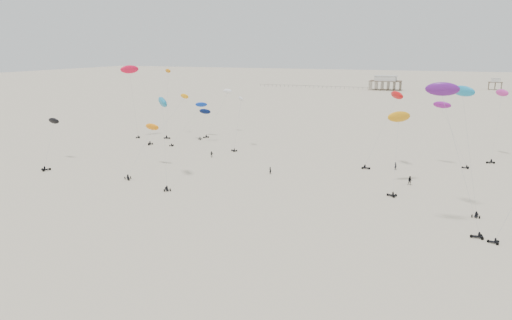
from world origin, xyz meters
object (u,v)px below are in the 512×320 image
at_px(spectator_0, 270,174).
at_px(pavilion_small, 495,85).
at_px(pavilion_main, 385,84).
at_px(rig_4, 145,141).
at_px(rig_0, 172,112).

bearing_deg(spectator_0, pavilion_small, -75.97).
distance_m(pavilion_main, spectator_0, 246.17).
xyz_separation_m(pavilion_small, rig_4, (-92.58, -282.79, 3.37)).
relative_size(rig_0, rig_4, 1.05).
height_order(pavilion_main, pavilion_small, pavilion_main).
height_order(rig_0, spectator_0, rig_0).
relative_size(pavilion_main, rig_4, 1.24).
height_order(rig_4, spectator_0, rig_4).
bearing_deg(pavilion_main, pavilion_small, 23.20).
relative_size(pavilion_main, rig_0, 1.18).
xyz_separation_m(rig_0, spectator_0, (42.31, -26.72, -9.28)).
distance_m(rig_0, rig_4, 35.83).
relative_size(pavilion_small, rig_0, 0.51).
height_order(rig_0, rig_4, rig_0).
distance_m(pavilion_small, spectator_0, 283.11).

